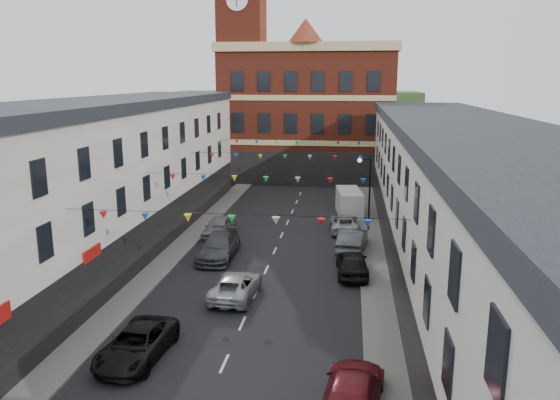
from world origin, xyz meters
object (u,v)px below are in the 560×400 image
at_px(car_left_c, 137,344).
at_px(car_left_e, 219,227).
at_px(street_lamp, 367,184).
at_px(car_right_e, 352,240).
at_px(white_van, 349,203).
at_px(car_right_f, 345,223).
at_px(car_right_c, 353,392).
at_px(car_right_d, 352,263).
at_px(moving_car, 236,286).
at_px(pedestrian, 230,242).
at_px(car_left_d, 219,247).

distance_m(car_left_c, car_left_e, 19.01).
xyz_separation_m(street_lamp, car_left_e, (-11.33, -3.06, -3.11)).
height_order(car_right_e, white_van, white_van).
bearing_deg(car_left_e, car_right_f, 20.04).
distance_m(street_lamp, car_right_c, 24.92).
bearing_deg(car_right_c, car_right_d, -83.34).
relative_size(moving_car, pedestrian, 2.81).
distance_m(car_left_c, car_right_d, 15.04).
bearing_deg(car_right_c, pedestrian, -57.47).
relative_size(car_left_e, white_van, 0.91).
bearing_deg(car_left_e, street_lamp, 18.41).
bearing_deg(car_left_e, car_right_d, -31.85).
xyz_separation_m(car_left_c, car_right_e, (9.40, 16.85, 0.12)).
distance_m(car_left_d, car_right_c, 18.97).
bearing_deg(pedestrian, moving_car, -69.38).
bearing_deg(car_right_e, car_right_c, 97.37).
distance_m(street_lamp, car_right_e, 6.13).
relative_size(car_right_c, moving_car, 1.07).
height_order(car_right_f, white_van, white_van).
bearing_deg(car_left_c, car_right_e, 64.81).
bearing_deg(car_right_f, white_van, -97.03).
distance_m(car_left_d, car_right_d, 9.37).
relative_size(car_left_d, car_right_c, 1.07).
relative_size(car_right_d, moving_car, 0.96).
xyz_separation_m(car_left_d, moving_car, (2.57, -6.63, -0.13)).
bearing_deg(car_left_c, car_right_d, 55.29).
bearing_deg(moving_car, car_left_d, -65.73).
xyz_separation_m(car_left_e, car_right_d, (10.28, -7.24, 0.01)).
distance_m(car_left_c, pedestrian, 14.91).
relative_size(car_right_d, pedestrian, 2.69).
xyz_separation_m(car_left_c, white_van, (9.12, 27.41, 0.43)).
bearing_deg(car_left_d, moving_car, -69.47).
bearing_deg(white_van, car_left_d, -130.47).
xyz_separation_m(car_right_c, car_right_e, (0.00, 19.51, 0.05)).
bearing_deg(street_lamp, car_right_c, -92.44).
bearing_deg(car_right_f, car_right_d, 89.82).
relative_size(car_left_e, pedestrian, 2.65).
xyz_separation_m(street_lamp, moving_car, (-7.58, -14.69, -3.22)).
xyz_separation_m(car_left_d, pedestrian, (0.60, 0.89, 0.06)).
distance_m(car_right_c, car_right_f, 24.55).
bearing_deg(white_van, car_right_c, -96.63).
bearing_deg(car_left_e, moving_car, -68.78).
bearing_deg(car_right_f, street_lamp, -178.47).
bearing_deg(car_left_d, car_left_e, 102.65).
height_order(car_left_c, car_right_c, car_right_c).
relative_size(car_left_d, car_right_d, 1.19).
relative_size(car_left_c, car_right_e, 1.02).
height_order(street_lamp, moving_car, street_lamp).
relative_size(car_right_f, white_van, 0.95).
bearing_deg(street_lamp, car_right_f, -174.85).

